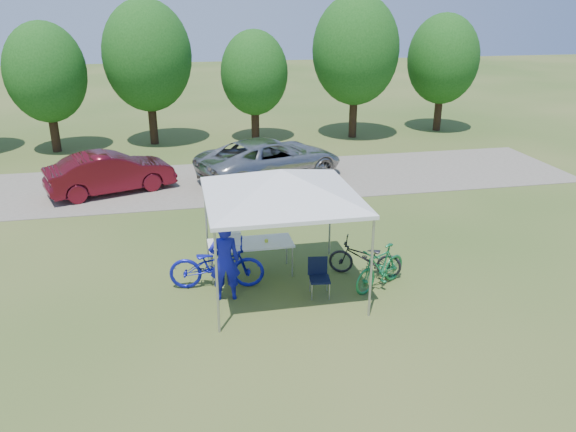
# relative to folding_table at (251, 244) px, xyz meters

# --- Properties ---
(ground) EXTENTS (100.00, 100.00, 0.00)m
(ground) POSITION_rel_folding_table_xyz_m (0.56, -0.83, -0.75)
(ground) COLOR #2D5119
(ground) RESTS_ON ground
(gravel_strip) EXTENTS (24.00, 5.00, 0.02)m
(gravel_strip) POSITION_rel_folding_table_xyz_m (0.56, 7.17, -0.74)
(gravel_strip) COLOR gray
(gravel_strip) RESTS_ON ground
(canopy) EXTENTS (4.53, 4.53, 3.00)m
(canopy) POSITION_rel_folding_table_xyz_m (0.56, -0.83, 1.91)
(canopy) COLOR #A5A5AA
(canopy) RESTS_ON ground
(treeline) EXTENTS (24.89, 4.28, 6.30)m
(treeline) POSITION_rel_folding_table_xyz_m (0.26, 13.22, 2.79)
(treeline) COLOR #382314
(treeline) RESTS_ON ground
(folding_table) EXTENTS (1.92, 0.80, 0.79)m
(folding_table) POSITION_rel_folding_table_xyz_m (0.00, 0.00, 0.00)
(folding_table) COLOR white
(folding_table) RESTS_ON ground
(folding_chair) EXTENTS (0.47, 0.49, 0.83)m
(folding_chair) POSITION_rel_folding_table_xyz_m (1.29, -1.24, -0.26)
(folding_chair) COLOR black
(folding_chair) RESTS_ON ground
(cooler) EXTENTS (0.44, 0.30, 0.32)m
(cooler) POSITION_rel_folding_table_xyz_m (-0.45, -0.00, 0.21)
(cooler) COLOR white
(cooler) RESTS_ON folding_table
(ice_cream_cup) EXTENTS (0.08, 0.08, 0.06)m
(ice_cream_cup) POSITION_rel_folding_table_xyz_m (0.36, -0.05, 0.07)
(ice_cream_cup) COLOR #C7DD34
(ice_cream_cup) RESTS_ON folding_table
(cyclist) EXTENTS (0.64, 0.43, 1.75)m
(cyclist) POSITION_rel_folding_table_xyz_m (-0.69, -1.05, 0.13)
(cyclist) COLOR #1416A5
(cyclist) RESTS_ON ground
(bike_blue) EXTENTS (2.15, 1.00, 1.09)m
(bike_blue) POSITION_rel_folding_table_xyz_m (-0.82, -0.50, -0.20)
(bike_blue) COLOR #12169E
(bike_blue) RESTS_ON ground
(bike_green) EXTENTS (1.61, 1.22, 0.97)m
(bike_green) POSITION_rel_folding_table_xyz_m (2.69, -1.22, -0.26)
(bike_green) COLOR #186E3C
(bike_green) RESTS_ON ground
(bike_dark) EXTENTS (1.76, 1.23, 0.88)m
(bike_dark) POSITION_rel_folding_table_xyz_m (2.55, -0.60, -0.31)
(bike_dark) COLOR black
(bike_dark) RESTS_ON ground
(minivan) EXTENTS (5.73, 4.18, 1.45)m
(minivan) POSITION_rel_folding_table_xyz_m (1.70, 7.18, -0.00)
(minivan) COLOR #A8A7A4
(minivan) RESTS_ON gravel_strip
(sedan) EXTENTS (4.29, 2.69, 1.33)m
(sedan) POSITION_rel_folding_table_xyz_m (-3.68, 6.79, -0.06)
(sedan) COLOR #570E18
(sedan) RESTS_ON gravel_strip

